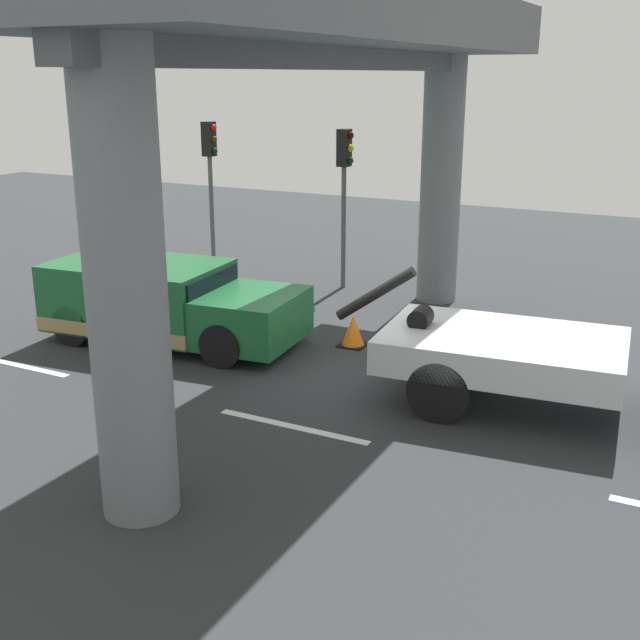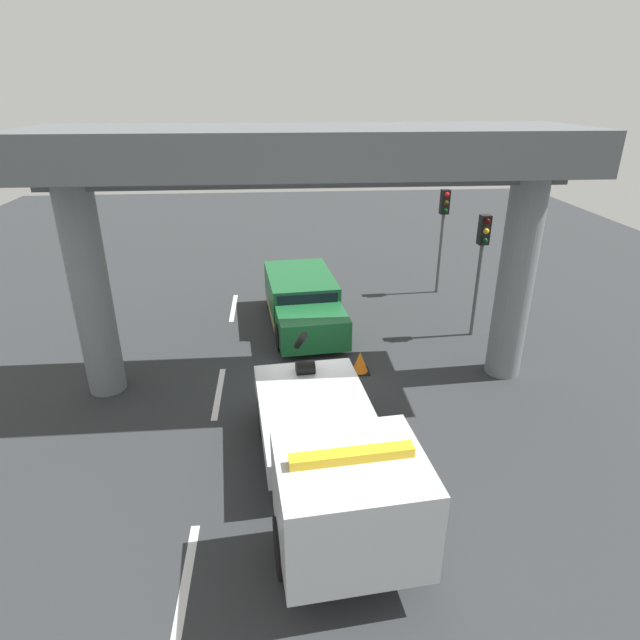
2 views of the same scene
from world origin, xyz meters
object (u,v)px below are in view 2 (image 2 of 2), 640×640
at_px(towed_van_green, 303,302).
at_px(traffic_cone_orange, 360,363).
at_px(traffic_light_far, 482,250).
at_px(tow_truck_white, 333,460).
at_px(traffic_light_near, 443,219).

bearing_deg(towed_van_green, traffic_cone_orange, 21.87).
bearing_deg(traffic_light_far, traffic_cone_orange, -61.91).
bearing_deg(tow_truck_white, traffic_light_near, 154.74).
height_order(towed_van_green, traffic_cone_orange, towed_van_green).
bearing_deg(traffic_cone_orange, towed_van_green, -158.13).
bearing_deg(traffic_light_far, traffic_light_near, 180.00).
distance_m(traffic_light_near, traffic_cone_orange, 7.84).
bearing_deg(towed_van_green, traffic_light_far, 75.43).
relative_size(tow_truck_white, traffic_light_far, 1.85).
relative_size(tow_truck_white, traffic_cone_orange, 11.60).
bearing_deg(traffic_light_far, tow_truck_white, -35.90).
height_order(tow_truck_white, traffic_light_far, traffic_light_far).
relative_size(tow_truck_white, towed_van_green, 1.36).
bearing_deg(traffic_cone_orange, tow_truck_white, -14.37).
xyz_separation_m(towed_van_green, traffic_light_far, (1.43, 5.50, 2.12)).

